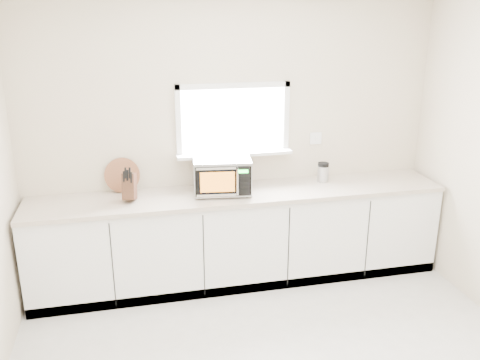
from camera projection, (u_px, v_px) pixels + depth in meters
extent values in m
cube|color=beige|center=(233.00, 140.00, 4.92)|extent=(4.00, 0.02, 2.70)
cube|color=white|center=(233.00, 120.00, 4.84)|extent=(1.00, 0.02, 0.60)
cube|color=white|center=(235.00, 154.00, 4.88)|extent=(1.12, 0.16, 0.03)
cube|color=white|center=(233.00, 86.00, 4.73)|extent=(1.10, 0.04, 0.05)
cube|color=white|center=(234.00, 153.00, 4.93)|extent=(1.10, 0.04, 0.05)
cube|color=white|center=(178.00, 122.00, 4.72)|extent=(0.05, 0.04, 0.70)
cube|color=white|center=(286.00, 117.00, 4.94)|extent=(0.05, 0.04, 0.70)
cube|color=white|center=(316.00, 138.00, 5.10)|extent=(0.12, 0.01, 0.12)
cube|color=white|center=(240.00, 238.00, 4.93)|extent=(3.92, 0.60, 0.88)
cube|color=#C0AC9E|center=(240.00, 194.00, 4.78)|extent=(3.92, 0.64, 0.04)
cylinder|color=black|center=(199.00, 198.00, 4.59)|extent=(0.03, 0.03, 0.02)
cylinder|color=black|center=(198.00, 187.00, 4.89)|extent=(0.03, 0.03, 0.02)
cylinder|color=black|center=(247.00, 196.00, 4.63)|extent=(0.03, 0.03, 0.02)
cylinder|color=black|center=(243.00, 185.00, 4.93)|extent=(0.03, 0.03, 0.02)
cube|color=#AAACB1|center=(222.00, 175.00, 4.71)|extent=(0.57, 0.46, 0.31)
cube|color=black|center=(223.00, 182.00, 4.51)|extent=(0.50, 0.07, 0.28)
cube|color=orange|center=(218.00, 182.00, 4.50)|extent=(0.31, 0.04, 0.19)
cylinder|color=silver|center=(238.00, 182.00, 4.50)|extent=(0.02, 0.02, 0.24)
cube|color=black|center=(243.00, 181.00, 4.53)|extent=(0.12, 0.02, 0.27)
cube|color=#19FF33|center=(243.00, 171.00, 4.49)|extent=(0.09, 0.01, 0.03)
cube|color=silver|center=(222.00, 158.00, 4.66)|extent=(0.57, 0.46, 0.01)
cube|color=#4C281B|center=(129.00, 186.00, 4.51)|extent=(0.15, 0.24, 0.27)
cube|color=black|center=(124.00, 176.00, 4.42)|extent=(0.02, 0.05, 0.10)
cube|color=black|center=(127.00, 175.00, 4.42)|extent=(0.02, 0.05, 0.10)
cube|color=black|center=(131.00, 178.00, 4.43)|extent=(0.02, 0.05, 0.10)
cube|color=black|center=(125.00, 173.00, 4.41)|extent=(0.02, 0.05, 0.10)
cube|color=black|center=(130.00, 173.00, 4.42)|extent=(0.02, 0.05, 0.10)
cylinder|color=#915E38|center=(122.00, 175.00, 4.72)|extent=(0.33, 0.08, 0.33)
cylinder|color=#AAACB1|center=(323.00, 174.00, 5.04)|extent=(0.13, 0.13, 0.16)
cylinder|color=black|center=(323.00, 164.00, 5.01)|extent=(0.13, 0.13, 0.04)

